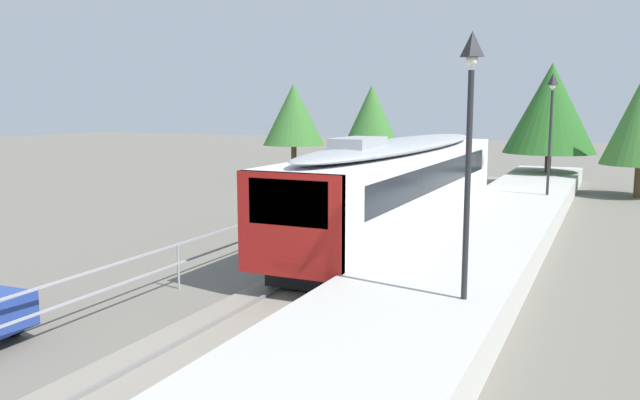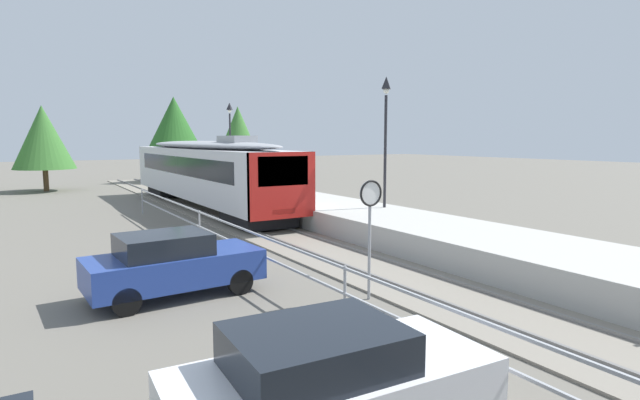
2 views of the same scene
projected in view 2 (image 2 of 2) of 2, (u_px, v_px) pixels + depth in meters
ground_plane at (199, 240)px, 18.63m from camera, size 160.00×160.00×0.00m
track_rails at (272, 232)px, 20.18m from camera, size 3.20×60.00×0.14m
commuter_train at (205, 169)px, 26.72m from camera, size 2.82×18.34×3.74m
station_platform at (339, 215)px, 21.82m from camera, size 3.90×60.00×0.90m
platform_lamp_mid_platform at (386, 117)px, 20.50m from camera, size 0.34×0.34×5.35m
platform_lamp_far_end at (230, 126)px, 35.03m from camera, size 0.34×0.34×5.35m
speed_limit_sign at (370, 210)px, 11.48m from camera, size 0.61×0.10×2.81m
carpark_fence at (345, 283)px, 9.90m from camera, size 0.06×36.06×1.25m
parked_hatchback_white at (330, 384)px, 6.04m from camera, size 4.09×1.97×1.53m
parked_hatchback_blue at (172, 264)px, 11.91m from camera, size 4.09×1.97×1.53m
tree_behind_carpark at (238, 134)px, 43.76m from camera, size 4.01×4.01×6.56m
tree_behind_station_far at (43, 137)px, 35.67m from camera, size 4.18×4.18×6.12m
tree_distant_centre at (174, 128)px, 43.38m from camera, size 5.37×5.37×7.36m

